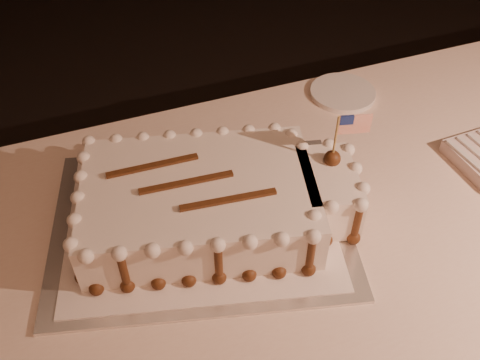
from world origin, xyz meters
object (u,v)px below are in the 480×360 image
object	(u,v)px
sheet_cake	(215,201)
side_plate	(343,93)
banquet_table	(365,284)
cake_board	(201,222)

from	to	relation	value
sheet_cake	side_plate	size ratio (longest dim) A/B	3.45
banquet_table	sheet_cake	bearing A→B (deg)	176.59
banquet_table	cake_board	size ratio (longest dim) A/B	4.29
cake_board	side_plate	bearing A→B (deg)	45.63
banquet_table	side_plate	world-z (taller)	side_plate
cake_board	side_plate	world-z (taller)	side_plate
banquet_table	sheet_cake	world-z (taller)	sheet_cake
banquet_table	cake_board	xyz separation A→B (m)	(-0.41, 0.03, 0.38)
banquet_table	side_plate	xyz separation A→B (m)	(0.04, 0.31, 0.38)
banquet_table	sheet_cake	xyz separation A→B (m)	(-0.38, 0.02, 0.44)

